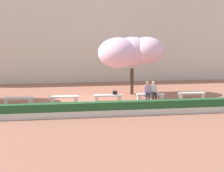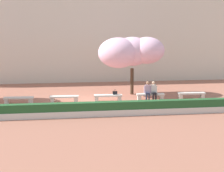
# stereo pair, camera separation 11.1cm
# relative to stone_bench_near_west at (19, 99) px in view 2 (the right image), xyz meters

# --- Properties ---
(ground_plane) EXTENTS (100.00, 100.00, 0.00)m
(ground_plane) POSITION_rel_stone_bench_near_west_xyz_m (4.35, -0.00, -0.31)
(ground_plane) COLOR #9E604C
(building_facade) EXTENTS (32.77, 4.00, 9.73)m
(building_facade) POSITION_rel_stone_bench_near_west_xyz_m (4.35, 9.81, 4.56)
(building_facade) COLOR beige
(building_facade) RESTS_ON ground
(stone_bench_near_west) EXTENTS (1.90, 0.53, 0.45)m
(stone_bench_near_west) POSITION_rel_stone_bench_near_west_xyz_m (0.00, 0.00, 0.00)
(stone_bench_near_west) COLOR beige
(stone_bench_near_west) RESTS_ON ground
(stone_bench_center) EXTENTS (1.90, 0.53, 0.45)m
(stone_bench_center) POSITION_rel_stone_bench_near_west_xyz_m (2.90, -0.00, 0.00)
(stone_bench_center) COLOR beige
(stone_bench_center) RESTS_ON ground
(stone_bench_near_east) EXTENTS (1.90, 0.53, 0.45)m
(stone_bench_near_east) POSITION_rel_stone_bench_near_west_xyz_m (5.80, -0.00, 0.00)
(stone_bench_near_east) COLOR beige
(stone_bench_near_east) RESTS_ON ground
(stone_bench_east_end) EXTENTS (1.90, 0.53, 0.45)m
(stone_bench_east_end) POSITION_rel_stone_bench_near_west_xyz_m (8.71, -0.00, 0.00)
(stone_bench_east_end) COLOR beige
(stone_bench_east_end) RESTS_ON ground
(stone_bench_far_east) EXTENTS (1.90, 0.53, 0.45)m
(stone_bench_far_east) POSITION_rel_stone_bench_near_west_xyz_m (11.61, -0.00, 0.00)
(stone_bench_far_east) COLOR beige
(stone_bench_far_east) RESTS_ON ground
(person_seated_left) EXTENTS (0.50, 0.73, 1.29)m
(person_seated_left) POSITION_rel_stone_bench_near_west_xyz_m (8.49, -0.05, 0.39)
(person_seated_left) COLOR black
(person_seated_left) RESTS_ON ground
(person_seated_right) EXTENTS (0.51, 0.69, 1.29)m
(person_seated_right) POSITION_rel_stone_bench_near_west_xyz_m (8.91, -0.05, 0.39)
(person_seated_right) COLOR black
(person_seated_right) RESTS_ON ground
(handbag) EXTENTS (0.30, 0.15, 0.34)m
(handbag) POSITION_rel_stone_bench_near_west_xyz_m (6.27, 0.02, 0.27)
(handbag) COLOR black
(handbag) RESTS_ON stone_bench_near_east
(cherry_tree_main) EXTENTS (4.84, 2.75, 4.22)m
(cherry_tree_main) POSITION_rel_stone_bench_near_west_xyz_m (7.71, 2.00, 2.85)
(cherry_tree_main) COLOR #473323
(cherry_tree_main) RESTS_ON ground
(planter_hedge_foreground) EXTENTS (19.17, 0.50, 0.80)m
(planter_hedge_foreground) POSITION_rel_stone_bench_near_west_xyz_m (4.35, -3.53, 0.08)
(planter_hedge_foreground) COLOR beige
(planter_hedge_foreground) RESTS_ON ground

